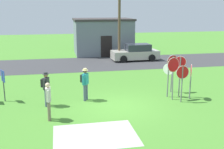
# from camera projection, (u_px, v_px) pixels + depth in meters

# --- Properties ---
(ground_plane) EXTENTS (80.00, 80.00, 0.00)m
(ground_plane) POSITION_uv_depth(u_px,v_px,m) (117.00, 107.00, 13.82)
(ground_plane) COLOR #47842D
(street_asphalt) EXTENTS (60.00, 6.40, 0.01)m
(street_asphalt) POSITION_uv_depth(u_px,v_px,m) (90.00, 64.00, 24.41)
(street_asphalt) COLOR #38383A
(street_asphalt) RESTS_ON ground
(concrete_path) EXTENTS (3.20, 2.40, 0.01)m
(concrete_path) POSITION_uv_depth(u_px,v_px,m) (95.00, 135.00, 10.75)
(concrete_path) COLOR #ADAAA3
(concrete_path) RESTS_ON ground
(building_background) EXTENTS (6.02, 4.54, 3.69)m
(building_background) POSITION_uv_depth(u_px,v_px,m) (103.00, 36.00, 29.31)
(building_background) COLOR slate
(building_background) RESTS_ON ground
(utility_pole) EXTENTS (1.80, 0.24, 7.72)m
(utility_pole) POSITION_uv_depth(u_px,v_px,m) (119.00, 16.00, 25.12)
(utility_pole) COLOR brown
(utility_pole) RESTS_ON ground
(parked_car_on_street) EXTENTS (4.36, 2.13, 1.51)m
(parked_car_on_street) POSITION_uv_depth(u_px,v_px,m) (136.00, 53.00, 25.91)
(parked_car_on_street) COLOR #B7B2A3
(parked_car_on_street) RESTS_ON ground
(stop_sign_center_cluster) EXTENTS (0.27, 0.63, 1.90)m
(stop_sign_center_cluster) POSITION_uv_depth(u_px,v_px,m) (191.00, 76.00, 14.78)
(stop_sign_center_cluster) COLOR slate
(stop_sign_center_cluster) RESTS_ON ground
(stop_sign_leaning_left) EXTENTS (0.44, 0.44, 1.87)m
(stop_sign_leaning_left) POSITION_uv_depth(u_px,v_px,m) (168.00, 75.00, 15.11)
(stop_sign_leaning_left) COLOR slate
(stop_sign_leaning_left) RESTS_ON ground
(stop_sign_far_back) EXTENTS (0.55, 0.33, 2.27)m
(stop_sign_far_back) POSITION_uv_depth(u_px,v_px,m) (180.00, 70.00, 15.07)
(stop_sign_far_back) COLOR slate
(stop_sign_far_back) RESTS_ON ground
(stop_sign_tallest) EXTENTS (0.73, 0.22, 2.19)m
(stop_sign_tallest) POSITION_uv_depth(u_px,v_px,m) (172.00, 67.00, 15.89)
(stop_sign_tallest) COLOR slate
(stop_sign_tallest) RESTS_ON ground
(stop_sign_leaning_right) EXTENTS (0.70, 0.07, 1.94)m
(stop_sign_leaning_right) POSITION_uv_depth(u_px,v_px,m) (182.00, 78.00, 14.24)
(stop_sign_leaning_right) COLOR slate
(stop_sign_leaning_right) RESTS_ON ground
(stop_sign_low_front) EXTENTS (0.76, 0.28, 2.29)m
(stop_sign_low_front) POSITION_uv_depth(u_px,v_px,m) (173.00, 71.00, 14.60)
(stop_sign_low_front) COLOR slate
(stop_sign_low_front) RESTS_ON ground
(person_in_teal) EXTENTS (0.43, 0.54, 1.74)m
(person_in_teal) POSITION_uv_depth(u_px,v_px,m) (46.00, 86.00, 13.74)
(person_in_teal) COLOR #4C5670
(person_in_teal) RESTS_ON ground
(person_with_sunhat) EXTENTS (0.23, 0.57, 1.69)m
(person_with_sunhat) POSITION_uv_depth(u_px,v_px,m) (48.00, 99.00, 12.02)
(person_with_sunhat) COLOR #7A6B56
(person_with_sunhat) RESTS_ON ground
(person_near_signs) EXTENTS (0.46, 0.50, 1.74)m
(person_near_signs) POSITION_uv_depth(u_px,v_px,m) (85.00, 82.00, 14.60)
(person_near_signs) COLOR #4C5670
(person_near_signs) RESTS_ON ground
(info_panel_leftmost) EXTENTS (0.27, 0.55, 1.66)m
(info_panel_leftmost) POSITION_uv_depth(u_px,v_px,m) (3.00, 80.00, 14.41)
(info_panel_leftmost) COLOR #4C4C51
(info_panel_leftmost) RESTS_ON ground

